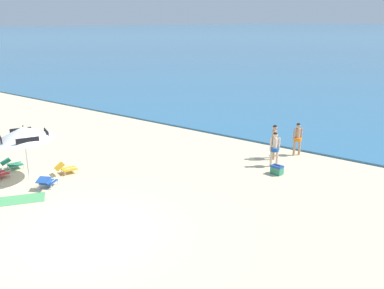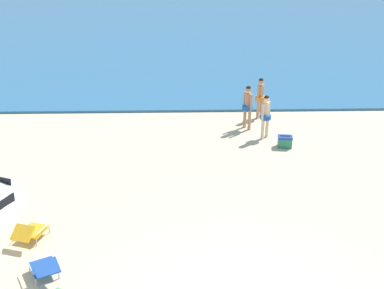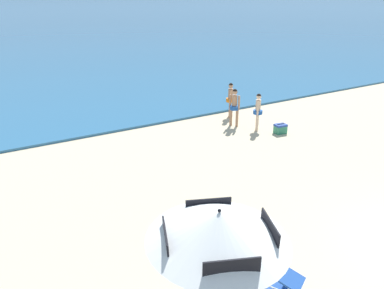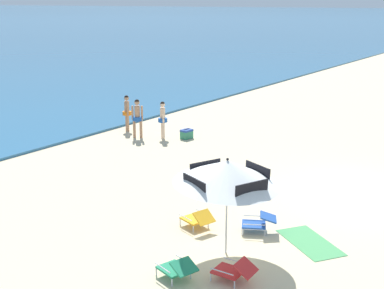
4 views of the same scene
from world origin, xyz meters
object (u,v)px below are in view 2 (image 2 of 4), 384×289
object	(u,v)px
person_wading_in	(248,104)
person_standing_near_shore	(266,114)
lounge_chair_under_umbrella	(30,232)
cooler_box	(285,141)
lounge_chair_beside_umbrella	(45,267)
person_standing_beside	(260,95)

from	to	relation	value
person_wading_in	person_standing_near_shore	bearing A→B (deg)	-62.05
lounge_chair_under_umbrella	cooler_box	world-z (taller)	lounge_chair_under_umbrella
lounge_chair_under_umbrella	lounge_chair_beside_umbrella	distance (m)	1.58
lounge_chair_under_umbrella	person_standing_beside	xyz separation A→B (m)	(6.83, 8.54, 0.68)
lounge_chair_under_umbrella	lounge_chair_beside_umbrella	bearing A→B (deg)	-63.59
person_wading_in	cooler_box	world-z (taller)	person_wading_in
person_standing_beside	cooler_box	world-z (taller)	person_standing_beside
lounge_chair_under_umbrella	person_wading_in	size ratio (longest dim) A/B	0.60
lounge_chair_beside_umbrella	person_standing_near_shore	size ratio (longest dim) A/B	0.62
lounge_chair_under_umbrella	person_standing_near_shore	size ratio (longest dim) A/B	0.63
lounge_chair_beside_umbrella	cooler_box	world-z (taller)	lounge_chair_beside_umbrella
lounge_chair_beside_umbrella	person_wading_in	xyz separation A→B (m)	(5.47, 8.77, 0.69)
person_standing_beside	person_wading_in	world-z (taller)	person_wading_in
person_standing_near_shore	person_wading_in	distance (m)	1.10
lounge_chair_beside_umbrella	person_standing_near_shore	xyz separation A→B (m)	(5.99, 7.79, 0.65)
lounge_chair_under_umbrella	person_standing_near_shore	xyz separation A→B (m)	(6.69, 6.38, 0.66)
lounge_chair_under_umbrella	lounge_chair_beside_umbrella	size ratio (longest dim) A/B	1.01
person_standing_beside	person_standing_near_shore	bearing A→B (deg)	-93.77
lounge_chair_under_umbrella	person_wading_in	bearing A→B (deg)	50.00
cooler_box	lounge_chair_under_umbrella	bearing A→B (deg)	-142.62
lounge_chair_beside_umbrella	person_wading_in	world-z (taller)	person_wading_in
person_standing_beside	person_wading_in	distance (m)	1.35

